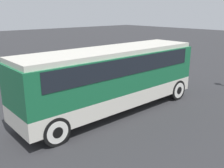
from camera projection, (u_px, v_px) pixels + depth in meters
ground_plane at (112, 111)px, 13.04m from camera, size 120.00×120.00×0.00m
tour_bus at (113, 74)px, 12.55m from camera, size 10.03×2.65×3.28m
parked_car_near at (105, 67)px, 19.83m from camera, size 4.71×1.79×1.48m
parked_car_mid at (96, 61)px, 22.38m from camera, size 4.04×1.94×1.39m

